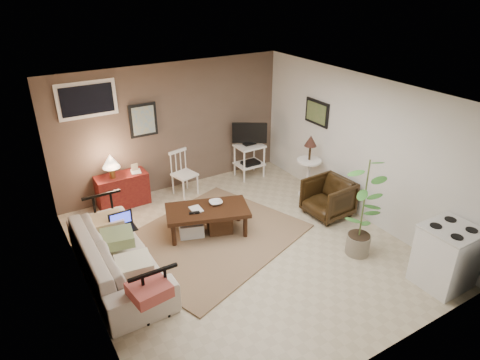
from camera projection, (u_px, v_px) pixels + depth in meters
floor at (242, 248)px, 6.56m from camera, size 5.00×5.00×0.00m
art_back at (143, 120)px, 7.57m from camera, size 0.50×0.03×0.60m
art_right at (317, 113)px, 7.74m from camera, size 0.03×0.60×0.45m
window at (87, 100)px, 6.93m from camera, size 0.96×0.03×0.60m
rug at (210, 238)px, 6.79m from camera, size 3.31×2.98×0.03m
coffee_table at (207, 219)px, 6.81m from camera, size 1.44×1.05×0.49m
sofa at (117, 249)px, 5.79m from camera, size 0.66×2.24×0.88m
sofa_pillows at (126, 251)px, 5.58m from camera, size 0.43×2.13×0.15m
sofa_end_rails at (126, 250)px, 5.88m from camera, size 0.60×2.24×0.75m
laptop at (122, 224)px, 6.13m from camera, size 0.34×0.25×0.24m
red_console at (122, 187)px, 7.62m from camera, size 0.89×0.40×1.03m
spindle_chair at (184, 175)px, 7.99m from camera, size 0.46×0.46×0.85m
tv_stand at (250, 149)px, 8.59m from camera, size 0.61×0.44×1.15m
side_table at (309, 159)px, 7.80m from camera, size 0.45×0.45×1.20m
armchair at (328, 196)px, 7.31m from camera, size 0.69×0.73×0.72m
potted_plant at (364, 205)px, 6.09m from camera, size 0.39×0.39×1.56m
stove at (446, 256)px, 5.65m from camera, size 0.68×0.63×0.88m
bowl at (216, 198)px, 6.81m from camera, size 0.22×0.09×0.21m
book_table at (191, 205)px, 6.60m from camera, size 0.17×0.03×0.24m
book_console at (130, 167)px, 7.55m from camera, size 0.17×0.05×0.23m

